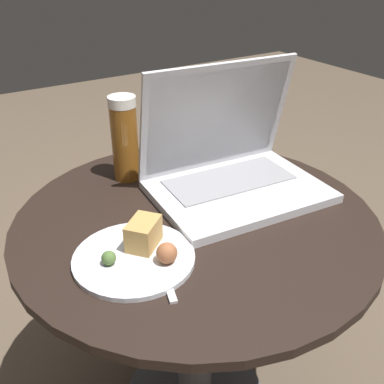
# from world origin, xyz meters

# --- Properties ---
(table) EXTENTS (0.71, 0.71, 0.56)m
(table) POSITION_xyz_m (0.00, 0.00, 0.42)
(table) COLOR #515156
(table) RESTS_ON ground_plane
(laptop) EXTENTS (0.37, 0.29, 0.26)m
(laptop) POSITION_xyz_m (0.12, 0.05, 0.62)
(laptop) COLOR silver
(laptop) RESTS_ON table
(beer_glass) EXTENTS (0.06, 0.06, 0.19)m
(beer_glass) POSITION_xyz_m (-0.04, 0.22, 0.66)
(beer_glass) COLOR brown
(beer_glass) RESTS_ON table
(snack_plate) EXTENTS (0.21, 0.21, 0.06)m
(snack_plate) POSITION_xyz_m (-0.16, -0.06, 0.58)
(snack_plate) COLOR silver
(snack_plate) RESTS_ON table
(fork) EXTENTS (0.07, 0.17, 0.00)m
(fork) POSITION_xyz_m (-0.13, -0.09, 0.57)
(fork) COLOR silver
(fork) RESTS_ON table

